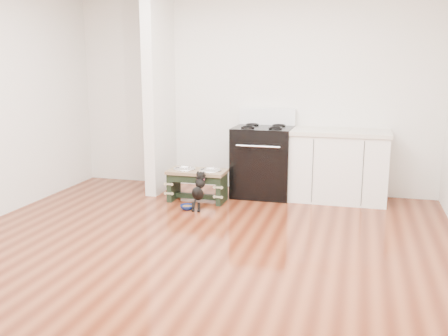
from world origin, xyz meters
TOP-DOWN VIEW (x-y plane):
  - ground at (0.00, 0.00)m, footprint 5.00×5.00m
  - room_shell at (0.00, 0.00)m, footprint 5.00×5.00m
  - partition_wall at (-1.18, 2.10)m, footprint 0.15×0.80m
  - oven_range at (0.25, 2.16)m, footprint 0.76×0.69m
  - cabinet_run at (1.23, 2.18)m, footprint 1.24×0.64m
  - dog_feeder at (-0.50, 1.65)m, footprint 0.74×0.40m
  - puppy at (-0.37, 1.31)m, footprint 0.13×0.38m
  - floor_bowl at (-0.50, 1.25)m, footprint 0.19×0.19m

SIDE VIEW (x-z plane):
  - ground at x=0.00m, z-range 0.00..0.00m
  - floor_bowl at x=-0.50m, z-range 0.00..0.06m
  - puppy at x=-0.37m, z-range 0.02..0.47m
  - dog_feeder at x=-0.50m, z-range 0.08..0.50m
  - cabinet_run at x=1.23m, z-range 0.00..0.91m
  - oven_range at x=0.25m, z-range -0.09..1.05m
  - partition_wall at x=-1.18m, z-range 0.00..2.70m
  - room_shell at x=0.00m, z-range -0.88..4.12m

